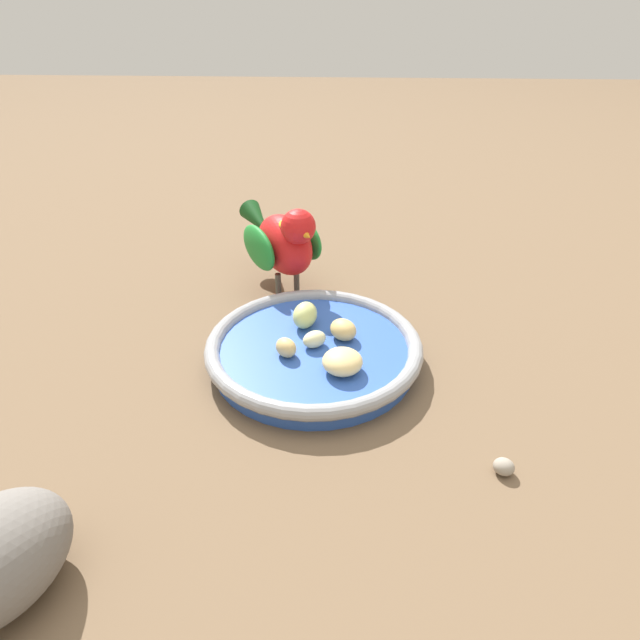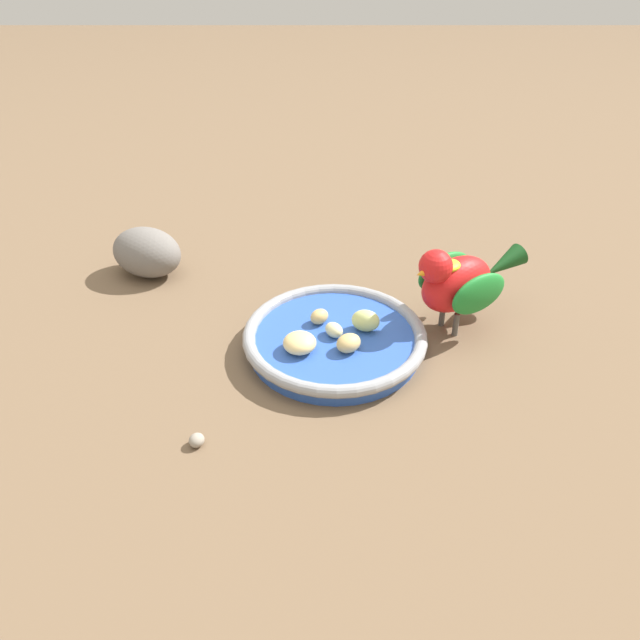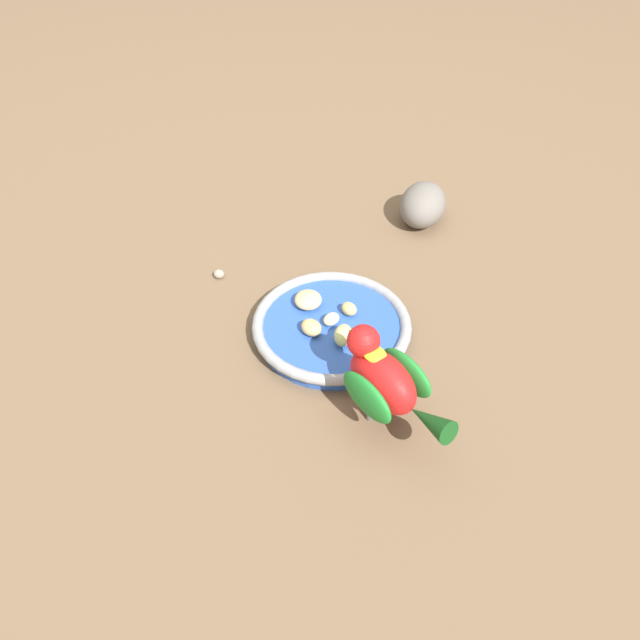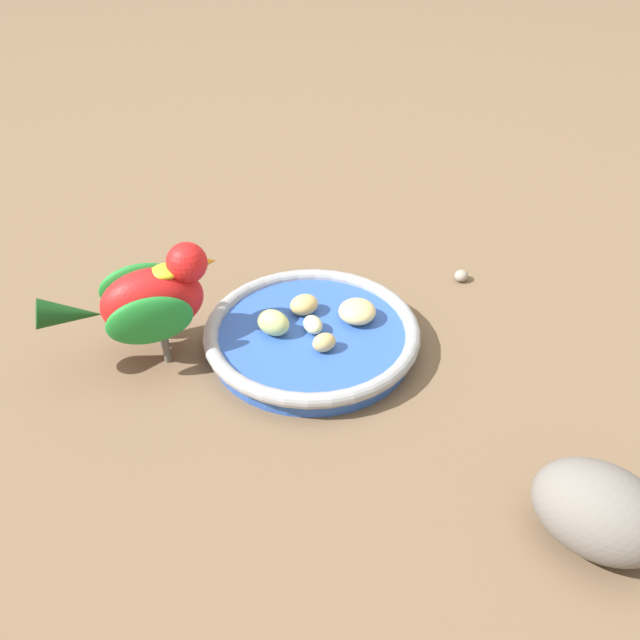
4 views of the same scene
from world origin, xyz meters
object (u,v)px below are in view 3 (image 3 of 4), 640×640
feeding_bowl (332,327)px  apple_piece_2 (331,319)px  apple_piece_0 (307,300)px  parrot (385,380)px  rock_large (423,205)px  pebble_0 (219,274)px  apple_piece_1 (308,328)px  apple_piece_3 (349,309)px  apple_piece_4 (343,335)px

feeding_bowl → apple_piece_2: (-0.00, -0.00, 0.01)m
apple_piece_0 → parrot: parrot is taller
feeding_bowl → parrot: parrot is taller
feeding_bowl → rock_large: size_ratio=2.15×
rock_large → pebble_0: (0.12, -0.34, -0.03)m
apple_piece_1 → apple_piece_2: (-0.02, 0.03, -0.00)m
apple_piece_0 → apple_piece_3: bearing=68.7°
apple_piece_1 → apple_piece_0: bearing=178.1°
apple_piece_1 → parrot: parrot is taller
parrot → rock_large: (-0.41, 0.14, -0.04)m
feeding_bowl → apple_piece_4: 0.04m
feeding_bowl → apple_piece_4: size_ratio=6.46×
apple_piece_3 → parrot: (0.17, 0.02, 0.04)m
apple_piece_0 → pebble_0: size_ratio=2.29×
apple_piece_2 → pebble_0: bearing=-131.5°
apple_piece_1 → apple_piece_2: bearing=116.2°
apple_piece_0 → apple_piece_4: bearing=28.9°
apple_piece_1 → apple_piece_4: (0.02, 0.05, 0.00)m
pebble_0 → apple_piece_3: bearing=56.5°
apple_piece_1 → parrot: bearing=30.3°
apple_piece_2 → apple_piece_1: bearing=-63.8°
feeding_bowl → apple_piece_1: bearing=-65.7°
feeding_bowl → apple_piece_1: apple_piece_1 is taller
apple_piece_3 → parrot: 0.18m
apple_piece_4 → rock_large: bearing=150.4°
apple_piece_3 → feeding_bowl: bearing=-54.6°
apple_piece_1 → parrot: (0.14, 0.08, 0.04)m
feeding_bowl → apple_piece_0: size_ratio=5.72×
rock_large → feeding_bowl: bearing=-34.7°
apple_piece_2 → parrot: size_ratio=0.16×
apple_piece_4 → parrot: 0.12m
apple_piece_2 → apple_piece_3: 0.03m
apple_piece_1 → apple_piece_3: size_ratio=1.27×
feeding_bowl → apple_piece_0: apple_piece_0 is taller
apple_piece_0 → parrot: bearing=22.0°
apple_piece_3 → apple_piece_4: size_ratio=0.70×
apple_piece_2 → apple_piece_3: apple_piece_3 is taller
feeding_bowl → pebble_0: bearing=-131.6°
feeding_bowl → apple_piece_3: 0.04m
apple_piece_0 → apple_piece_3: 0.06m
feeding_bowl → apple_piece_2: size_ratio=8.85×
rock_large → apple_piece_0: bearing=-44.0°
apple_piece_1 → apple_piece_4: bearing=64.1°
apple_piece_0 → rock_large: bearing=136.0°
apple_piece_2 → apple_piece_4: 0.04m
apple_piece_1 → pebble_0: size_ratio=1.80×
apple_piece_4 → pebble_0: size_ratio=2.02×
parrot → apple_piece_2: bearing=-15.3°
apple_piece_4 → apple_piece_0: bearing=-151.1°
apple_piece_2 → parrot: 0.16m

